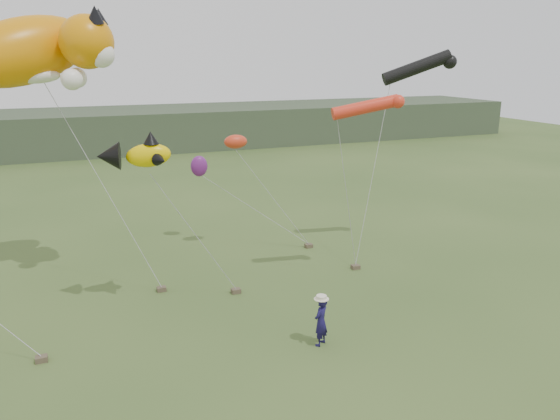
# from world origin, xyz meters

# --- Properties ---
(ground) EXTENTS (120.00, 120.00, 0.00)m
(ground) POSITION_xyz_m (0.00, 0.00, 0.00)
(ground) COLOR #385123
(ground) RESTS_ON ground
(headland) EXTENTS (90.00, 13.00, 4.00)m
(headland) POSITION_xyz_m (-3.11, 44.69, 1.92)
(headland) COLOR #2D3D28
(headland) RESTS_ON ground
(festival_attendant) EXTENTS (0.74, 0.69, 1.70)m
(festival_attendant) POSITION_xyz_m (1.06, -0.06, 0.85)
(festival_attendant) COLOR #161142
(festival_attendant) RESTS_ON ground
(sandbag_anchors) EXTENTS (13.54, 6.95, 0.19)m
(sandbag_anchors) POSITION_xyz_m (-0.16, 5.60, 0.09)
(sandbag_anchors) COLOR brown
(sandbag_anchors) RESTS_ON ground
(cat_kite) EXTENTS (7.35, 4.65, 3.76)m
(cat_kite) POSITION_xyz_m (-6.86, 9.06, 9.59)
(cat_kite) COLOR orange
(cat_kite) RESTS_ON ground
(fish_kite) EXTENTS (2.69, 1.78, 1.35)m
(fish_kite) POSITION_xyz_m (-4.03, 4.83, 6.00)
(fish_kite) COLOR #EEC700
(fish_kite) RESTS_ON ground
(tube_kites) EXTENTS (7.41, 4.19, 2.80)m
(tube_kites) POSITION_xyz_m (7.99, 6.04, 8.36)
(tube_kites) COLOR black
(tube_kites) RESTS_ON ground
(misc_kites) EXTENTS (2.35, 2.60, 2.31)m
(misc_kites) POSITION_xyz_m (0.62, 10.98, 4.71)
(misc_kites) COLOR red
(misc_kites) RESTS_ON ground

